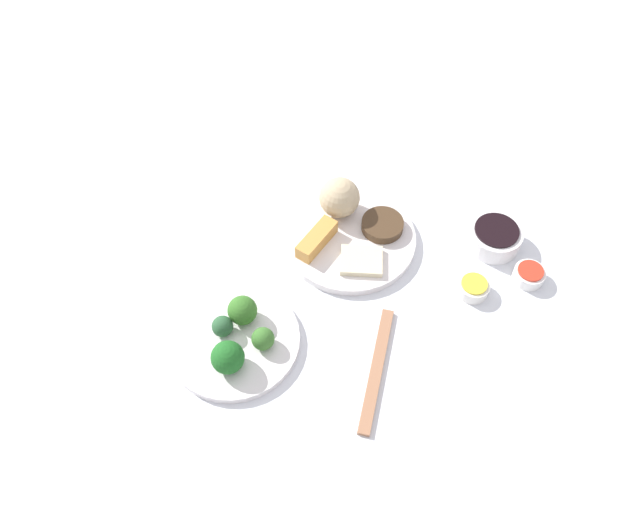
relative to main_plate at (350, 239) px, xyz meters
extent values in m
cube|color=white|center=(-0.02, -0.01, -0.02)|extent=(2.20, 2.20, 0.02)
cylinder|color=white|center=(0.00, 0.00, 0.00)|extent=(0.25, 0.25, 0.02)
sphere|color=tan|center=(0.03, -0.06, 0.05)|extent=(0.08, 0.08, 0.08)
cube|color=gold|center=(0.06, 0.03, 0.02)|extent=(0.07, 0.10, 0.03)
cube|color=beige|center=(-0.03, 0.06, 0.01)|extent=(0.08, 0.07, 0.01)
cylinder|color=#47321E|center=(-0.06, -0.03, 0.02)|extent=(0.08, 0.08, 0.02)
cylinder|color=white|center=(0.17, 0.25, 0.00)|extent=(0.23, 0.23, 0.01)
sphere|color=#2C5934|center=(0.19, 0.24, 0.02)|extent=(0.04, 0.04, 0.04)
sphere|color=#3B712B|center=(0.12, 0.25, 0.03)|extent=(0.04, 0.04, 0.04)
sphere|color=#366E25|center=(0.16, 0.21, 0.03)|extent=(0.05, 0.05, 0.05)
sphere|color=#1E6121|center=(0.16, 0.30, 0.03)|extent=(0.06, 0.06, 0.06)
cylinder|color=white|center=(-0.27, -0.03, 0.01)|extent=(0.10, 0.10, 0.04)
cylinder|color=black|center=(-0.27, -0.03, 0.03)|extent=(0.08, 0.08, 0.00)
cylinder|color=white|center=(-0.23, 0.08, 0.00)|extent=(0.06, 0.06, 0.02)
cylinder|color=yellow|center=(-0.23, 0.08, 0.02)|extent=(0.05, 0.05, 0.00)
cylinder|color=white|center=(-0.33, 0.04, 0.00)|extent=(0.06, 0.06, 0.02)
cylinder|color=red|center=(-0.33, 0.04, 0.02)|extent=(0.05, 0.05, 0.00)
cube|color=#A7704F|center=(-0.08, 0.26, 0.00)|extent=(0.04, 0.23, 0.01)
camera|label=1|loc=(-0.05, 0.75, 0.96)|focal=35.70mm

